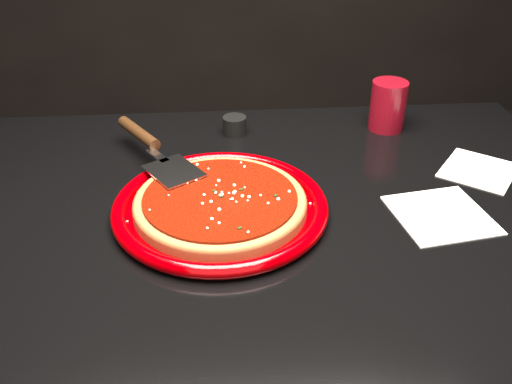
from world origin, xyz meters
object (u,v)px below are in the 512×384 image
pizza_server (156,148)px  ramekin (235,125)px  plate (220,207)px  cup (388,106)px  table (252,365)px

pizza_server → ramekin: bearing=10.3°
plate → cup: (0.35, 0.30, 0.04)m
plate → pizza_server: 0.19m
table → plate: size_ratio=3.44×
cup → table: bearing=-136.9°
table → cup: (0.30, 0.28, 0.43)m
table → pizza_server: 0.47m
pizza_server → ramekin: (0.15, 0.14, -0.03)m
table → ramekin: ramekin is taller
cup → ramekin: size_ratio=2.11×
plate → ramekin: ramekin is taller
cup → ramekin: bearing=-179.6°
pizza_server → table: bearing=-74.0°
cup → pizza_server: bearing=-163.1°
table → cup: size_ratio=11.74×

